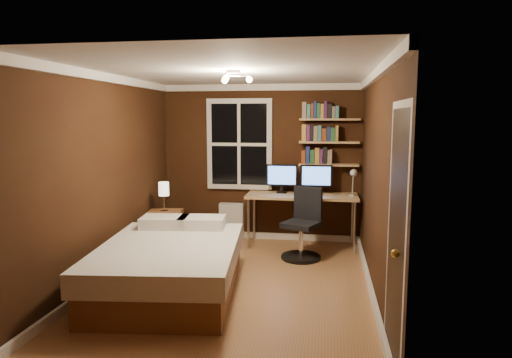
# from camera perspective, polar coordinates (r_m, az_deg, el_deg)

# --- Properties ---
(floor) EXTENTS (4.20, 4.20, 0.00)m
(floor) POSITION_cam_1_polar(r_m,az_deg,el_deg) (5.63, -2.48, -12.88)
(floor) COLOR #8E6038
(floor) RESTS_ON ground
(wall_back) EXTENTS (3.20, 0.04, 2.50)m
(wall_back) POSITION_cam_1_polar(r_m,az_deg,el_deg) (7.38, 0.64, 2.02)
(wall_back) COLOR black
(wall_back) RESTS_ON ground
(wall_left) EXTENTS (0.04, 4.20, 2.50)m
(wall_left) POSITION_cam_1_polar(r_m,az_deg,el_deg) (5.85, -18.11, 0.15)
(wall_left) COLOR black
(wall_left) RESTS_ON ground
(wall_right) EXTENTS (0.04, 4.20, 2.50)m
(wall_right) POSITION_cam_1_polar(r_m,az_deg,el_deg) (5.25, 14.82, -0.54)
(wall_right) COLOR black
(wall_right) RESTS_ON ground
(ceiling) EXTENTS (3.20, 4.20, 0.02)m
(ceiling) POSITION_cam_1_polar(r_m,az_deg,el_deg) (5.30, -2.64, 13.32)
(ceiling) COLOR white
(ceiling) RESTS_ON wall_back
(window) EXTENTS (1.06, 0.06, 1.46)m
(window) POSITION_cam_1_polar(r_m,az_deg,el_deg) (7.38, -2.10, 4.36)
(window) COLOR silver
(window) RESTS_ON wall_back
(door) EXTENTS (0.03, 0.82, 2.05)m
(door) POSITION_cam_1_polar(r_m,az_deg,el_deg) (3.79, 16.99, -7.25)
(door) COLOR black
(door) RESTS_ON ground
(door_knob) EXTENTS (0.06, 0.06, 0.06)m
(door_knob) POSITION_cam_1_polar(r_m,az_deg,el_deg) (3.50, 17.02, -8.90)
(door_knob) COLOR gold
(door_knob) RESTS_ON door
(ceiling_fixture) EXTENTS (0.44, 0.44, 0.18)m
(ceiling_fixture) POSITION_cam_1_polar(r_m,az_deg,el_deg) (5.19, -2.86, 12.33)
(ceiling_fixture) COLOR beige
(ceiling_fixture) RESTS_ON ceiling
(bookshelf_lower) EXTENTS (0.92, 0.22, 0.03)m
(bookshelf_lower) POSITION_cam_1_polar(r_m,az_deg,el_deg) (7.19, 9.06, 1.78)
(bookshelf_lower) COLOR #A97E52
(bookshelf_lower) RESTS_ON wall_back
(books_row_lower) EXTENTS (0.42, 0.16, 0.23)m
(books_row_lower) POSITION_cam_1_polar(r_m,az_deg,el_deg) (7.18, 9.08, 2.81)
(books_row_lower) COLOR maroon
(books_row_lower) RESTS_ON bookshelf_lower
(bookshelf_middle) EXTENTS (0.92, 0.22, 0.03)m
(bookshelf_middle) POSITION_cam_1_polar(r_m,az_deg,el_deg) (7.16, 9.12, 4.56)
(bookshelf_middle) COLOR #A97E52
(bookshelf_middle) RESTS_ON wall_back
(books_row_middle) EXTENTS (0.54, 0.16, 0.23)m
(books_row_middle) POSITION_cam_1_polar(r_m,az_deg,el_deg) (7.16, 9.14, 5.60)
(books_row_middle) COLOR navy
(books_row_middle) RESTS_ON bookshelf_middle
(bookshelf_upper) EXTENTS (0.92, 0.22, 0.03)m
(bookshelf_upper) POSITION_cam_1_polar(r_m,az_deg,el_deg) (7.15, 9.18, 7.36)
(bookshelf_upper) COLOR #A97E52
(bookshelf_upper) RESTS_ON wall_back
(books_row_upper) EXTENTS (0.60, 0.16, 0.23)m
(books_row_upper) POSITION_cam_1_polar(r_m,az_deg,el_deg) (7.15, 9.20, 8.40)
(books_row_upper) COLOR #255830
(books_row_upper) RESTS_ON bookshelf_upper
(bed) EXTENTS (1.72, 2.23, 0.71)m
(bed) POSITION_cam_1_polar(r_m,az_deg,el_deg) (5.37, -10.68, -10.65)
(bed) COLOR brown
(bed) RESTS_ON ground
(nightstand) EXTENTS (0.55, 0.55, 0.61)m
(nightstand) POSITION_cam_1_polar(r_m,az_deg,el_deg) (6.92, -11.32, -6.47)
(nightstand) COLOR brown
(nightstand) RESTS_ON ground
(bedside_lamp) EXTENTS (0.15, 0.15, 0.44)m
(bedside_lamp) POSITION_cam_1_polar(r_m,az_deg,el_deg) (6.81, -11.44, -2.20)
(bedside_lamp) COLOR white
(bedside_lamp) RESTS_ON nightstand
(radiator) EXTENTS (0.39, 0.14, 0.59)m
(radiator) POSITION_cam_1_polar(r_m,az_deg,el_deg) (7.51, -3.06, -5.28)
(radiator) COLOR beige
(radiator) RESTS_ON ground
(desk) EXTENTS (1.70, 0.64, 0.81)m
(desk) POSITION_cam_1_polar(r_m,az_deg,el_deg) (7.05, 5.75, -2.42)
(desk) COLOR #A97E52
(desk) RESTS_ON ground
(monitor_left) EXTENTS (0.48, 0.12, 0.45)m
(monitor_left) POSITION_cam_1_polar(r_m,az_deg,el_deg) (7.11, 3.25, 0.03)
(monitor_left) COLOR black
(monitor_left) RESTS_ON desk
(monitor_right) EXTENTS (0.48, 0.12, 0.45)m
(monitor_right) POSITION_cam_1_polar(r_m,az_deg,el_deg) (7.08, 7.53, -0.06)
(monitor_right) COLOR black
(monitor_right) RESTS_ON desk
(desk_lamp) EXTENTS (0.14, 0.32, 0.44)m
(desk_lamp) POSITION_cam_1_polar(r_m,az_deg,el_deg) (6.91, 12.04, -0.40)
(desk_lamp) COLOR silver
(desk_lamp) RESTS_ON desk
(office_chair) EXTENTS (0.59, 0.59, 1.00)m
(office_chair) POSITION_cam_1_polar(r_m,az_deg,el_deg) (6.50, 5.87, -6.57)
(office_chair) COLOR black
(office_chair) RESTS_ON ground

